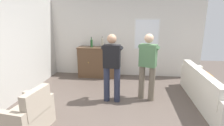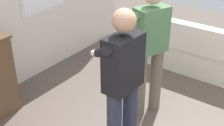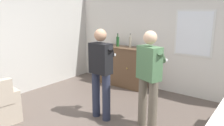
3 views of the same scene
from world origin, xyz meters
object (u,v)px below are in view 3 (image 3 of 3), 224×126
(bottle_liquor_amber, at_px, (130,42))
(person_standing_right, at_px, (149,76))
(sideboard_cabinet, at_px, (124,66))
(bottle_wine_green, at_px, (118,41))
(person_standing_left, at_px, (101,70))

(bottle_liquor_amber, bearing_deg, person_standing_right, -49.03)
(sideboard_cabinet, distance_m, bottle_wine_green, 0.69)
(bottle_wine_green, distance_m, person_standing_right, 2.38)
(sideboard_cabinet, distance_m, person_standing_left, 1.97)
(bottle_wine_green, distance_m, bottle_liquor_amber, 0.37)
(bottle_wine_green, relative_size, person_standing_right, 0.21)
(sideboard_cabinet, xyz_separation_m, bottle_liquor_amber, (0.19, 0.01, 0.68))
(sideboard_cabinet, xyz_separation_m, person_standing_right, (1.59, -1.60, 0.41))
(bottle_liquor_amber, relative_size, person_standing_right, 0.21)
(person_standing_left, distance_m, person_standing_right, 0.89)
(person_standing_right, bearing_deg, person_standing_left, -167.38)
(sideboard_cabinet, height_order, person_standing_left, person_standing_left)
(bottle_liquor_amber, bearing_deg, bottle_wine_green, -173.80)
(sideboard_cabinet, relative_size, person_standing_right, 0.80)
(sideboard_cabinet, bearing_deg, bottle_liquor_amber, 3.91)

